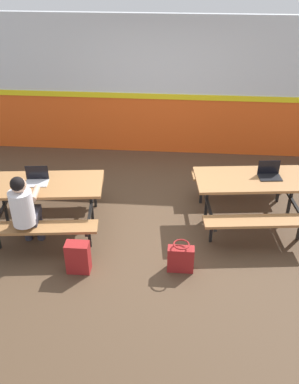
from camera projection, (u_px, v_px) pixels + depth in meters
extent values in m
cube|color=#4C3826|center=(149.00, 224.00, 6.39)|extent=(10.00, 10.00, 0.02)
cube|color=#E55119|center=(160.00, 125.00, 8.25)|extent=(8.00, 0.12, 1.10)
cube|color=yellow|center=(160.00, 96.00, 7.88)|extent=(8.00, 0.03, 0.10)
cube|color=silver|center=(161.00, 55.00, 7.54)|extent=(6.72, 0.12, 1.40)
cube|color=#9E6B3D|center=(45.00, 185.00, 5.95)|extent=(1.70, 0.93, 0.04)
cube|color=#9E6B3D|center=(40.00, 228.00, 5.56)|extent=(1.56, 0.45, 0.04)
cube|color=#9E6B3D|center=(55.00, 180.00, 6.64)|extent=(1.56, 0.45, 0.04)
cube|color=black|center=(5.00, 207.00, 6.13)|extent=(0.04, 0.04, 0.70)
cube|color=black|center=(5.00, 205.00, 6.11)|extent=(0.21, 1.54, 0.04)
cube|color=black|center=(15.00, 197.00, 6.64)|extent=(0.04, 0.04, 0.41)
cube|color=black|center=(92.00, 206.00, 6.16)|extent=(0.04, 0.04, 0.70)
cube|color=black|center=(91.00, 203.00, 6.14)|extent=(0.21, 1.54, 0.04)
cube|color=black|center=(89.00, 235.00, 5.81)|extent=(0.04, 0.04, 0.41)
cube|color=black|center=(95.00, 196.00, 6.67)|extent=(0.04, 0.04, 0.41)
cube|color=#9E6B3D|center=(252.00, 179.00, 6.08)|extent=(1.70, 0.93, 0.04)
cube|color=#9E6B3D|center=(260.00, 221.00, 5.69)|extent=(1.56, 0.45, 0.04)
cube|color=#9E6B3D|center=(240.00, 175.00, 6.77)|extent=(1.56, 0.45, 0.04)
cube|color=black|center=(207.00, 201.00, 6.26)|extent=(0.04, 0.04, 0.70)
cube|color=black|center=(207.00, 199.00, 6.24)|extent=(0.21, 1.54, 0.04)
cube|color=black|center=(211.00, 230.00, 5.90)|extent=(0.04, 0.04, 0.41)
cube|color=black|center=(201.00, 192.00, 6.76)|extent=(0.04, 0.04, 0.41)
cube|color=black|center=(290.00, 200.00, 6.29)|extent=(0.04, 0.04, 0.70)
cube|color=black|center=(291.00, 198.00, 6.27)|extent=(0.21, 1.54, 0.04)
cube|color=black|center=(279.00, 191.00, 6.80)|extent=(0.04, 0.04, 0.41)
cylinder|color=#2D2D38|center=(27.00, 226.00, 5.94)|extent=(0.11, 0.11, 0.45)
cylinder|color=#2D2D38|center=(40.00, 226.00, 5.94)|extent=(0.11, 0.11, 0.45)
cube|color=#2D2D38|center=(28.00, 216.00, 5.66)|extent=(0.34, 0.41, 0.12)
cylinder|color=silver|center=(22.00, 208.00, 5.39)|extent=(0.30, 0.30, 0.48)
cylinder|color=tan|center=(14.00, 194.00, 5.51)|extent=(0.11, 0.31, 0.08)
cylinder|color=tan|center=(35.00, 193.00, 5.51)|extent=(0.11, 0.31, 0.08)
sphere|color=tan|center=(18.00, 185.00, 5.23)|extent=(0.20, 0.20, 0.20)
sphere|color=black|center=(17.00, 184.00, 5.19)|extent=(0.18, 0.18, 0.18)
cube|color=silver|center=(37.00, 183.00, 5.93)|extent=(0.34, 0.25, 0.01)
cube|color=black|center=(37.00, 173.00, 5.97)|extent=(0.32, 0.04, 0.21)
cube|color=black|center=(270.00, 177.00, 6.07)|extent=(0.34, 0.25, 0.01)
cube|color=black|center=(269.00, 167.00, 6.11)|extent=(0.32, 0.04, 0.21)
cube|color=maroon|center=(78.00, 257.00, 5.37)|extent=(0.30, 0.18, 0.44)
cube|color=maroon|center=(80.00, 256.00, 5.50)|extent=(0.21, 0.04, 0.19)
cube|color=maroon|center=(181.00, 259.00, 5.41)|extent=(0.34, 0.14, 0.36)
torus|color=maroon|center=(181.00, 244.00, 5.28)|extent=(0.21, 0.21, 0.02)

